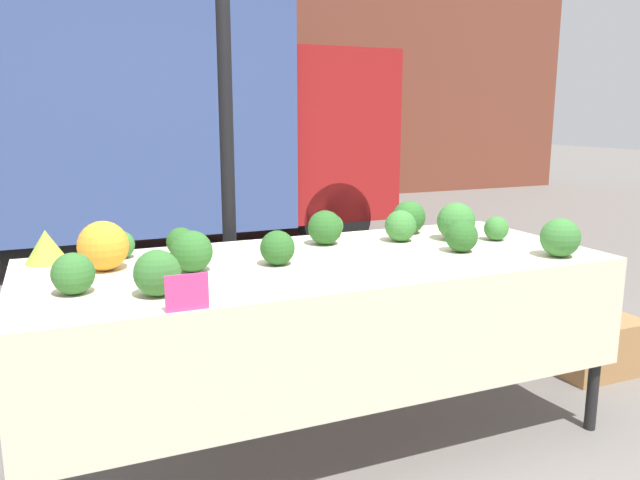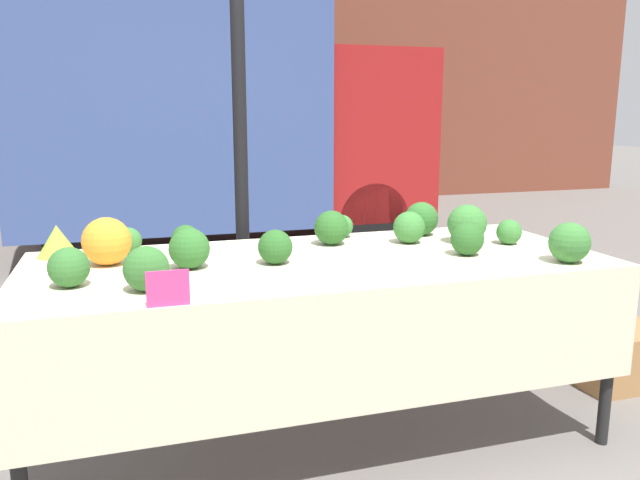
{
  "view_description": "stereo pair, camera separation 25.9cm",
  "coord_description": "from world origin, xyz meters",
  "px_view_note": "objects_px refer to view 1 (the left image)",
  "views": [
    {
      "loc": [
        -1.0,
        -2.34,
        1.4
      ],
      "look_at": [
        0.0,
        0.0,
        0.88
      ],
      "focal_mm": 35.0,
      "sensor_mm": 36.0,
      "label": 1
    },
    {
      "loc": [
        -0.76,
        -2.43,
        1.4
      ],
      "look_at": [
        0.0,
        0.0,
        0.88
      ],
      "focal_mm": 35.0,
      "sensor_mm": 36.0,
      "label": 2
    }
  ],
  "objects_px": {
    "parked_truck": "(168,113)",
    "produce_crate": "(595,345)",
    "orange_cauliflower": "(103,246)",
    "price_sign": "(187,293)"
  },
  "relations": [
    {
      "from": "price_sign",
      "to": "produce_crate",
      "type": "height_order",
      "value": "price_sign"
    },
    {
      "from": "parked_truck",
      "to": "orange_cauliflower",
      "type": "relative_size",
      "value": 20.72
    },
    {
      "from": "orange_cauliflower",
      "to": "parked_truck",
      "type": "bearing_deg",
      "value": 76.57
    },
    {
      "from": "orange_cauliflower",
      "to": "produce_crate",
      "type": "height_order",
      "value": "orange_cauliflower"
    },
    {
      "from": "parked_truck",
      "to": "orange_cauliflower",
      "type": "distance_m",
      "value": 4.08
    },
    {
      "from": "orange_cauliflower",
      "to": "produce_crate",
      "type": "distance_m",
      "value": 2.61
    },
    {
      "from": "orange_cauliflower",
      "to": "price_sign",
      "type": "height_order",
      "value": "orange_cauliflower"
    },
    {
      "from": "orange_cauliflower",
      "to": "price_sign",
      "type": "xyz_separation_m",
      "value": [
        0.19,
        -0.63,
        -0.04
      ]
    },
    {
      "from": "parked_truck",
      "to": "produce_crate",
      "type": "distance_m",
      "value": 4.51
    },
    {
      "from": "parked_truck",
      "to": "produce_crate",
      "type": "height_order",
      "value": "parked_truck"
    }
  ]
}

